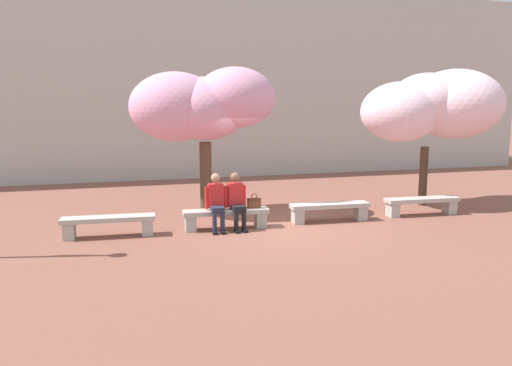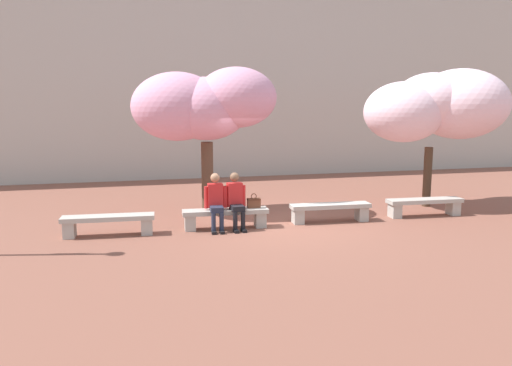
{
  "view_description": "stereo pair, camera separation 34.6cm",
  "coord_description": "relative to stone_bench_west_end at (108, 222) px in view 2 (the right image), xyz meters",
  "views": [
    {
      "loc": [
        -3.74,
        -10.93,
        2.84
      ],
      "look_at": [
        -0.52,
        0.2,
        1.0
      ],
      "focal_mm": 35.0,
      "sensor_mm": 36.0,
      "label": 1
    },
    {
      "loc": [
        -3.4,
        -11.02,
        2.84
      ],
      "look_at": [
        -0.52,
        0.2,
        1.0
      ],
      "focal_mm": 35.0,
      "sensor_mm": 36.0,
      "label": 2
    }
  ],
  "objects": [
    {
      "name": "stone_bench_west_end",
      "position": [
        0.0,
        0.0,
        0.0
      ],
      "size": [
        1.99,
        0.54,
        0.45
      ],
      "color": "#ADA89E",
      "rests_on": "ground"
    },
    {
      "name": "stone_bench_near_west",
      "position": [
        2.59,
        0.0,
        0.0
      ],
      "size": [
        1.99,
        0.54,
        0.45
      ],
      "color": "#ADA89E",
      "rests_on": "ground"
    },
    {
      "name": "stone_bench_center",
      "position": [
        5.18,
        0.0,
        0.0
      ],
      "size": [
        1.99,
        0.54,
        0.45
      ],
      "color": "#ADA89E",
      "rests_on": "ground"
    },
    {
      "name": "handbag",
      "position": [
        3.26,
        0.02,
        0.27
      ],
      "size": [
        0.3,
        0.15,
        0.34
      ],
      "color": "brown",
      "rests_on": "stone_bench_near_west"
    },
    {
      "name": "building_facade",
      "position": [
        3.88,
        10.0,
        3.34
      ],
      "size": [
        28.0,
        4.0,
        7.3
      ],
      "primitive_type": "cube",
      "color": "#B7B2A8",
      "rests_on": "ground"
    },
    {
      "name": "person_seated_right",
      "position": [
        2.82,
        -0.05,
        0.39
      ],
      "size": [
        0.51,
        0.69,
        1.29
      ],
      "color": "black",
      "rests_on": "ground"
    },
    {
      "name": "ground_plane",
      "position": [
        3.88,
        0.0,
        -0.31
      ],
      "size": [
        100.0,
        100.0,
        0.0
      ],
      "primitive_type": "plane",
      "color": "brown"
    },
    {
      "name": "person_seated_left",
      "position": [
        2.36,
        -0.05,
        0.39
      ],
      "size": [
        0.51,
        0.7,
        1.29
      ],
      "color": "black",
      "rests_on": "ground"
    },
    {
      "name": "cherry_tree_secondary",
      "position": [
        8.69,
        1.05,
        2.48
      ],
      "size": [
        3.96,
        2.62,
        3.79
      ],
      "color": "#473323",
      "rests_on": "ground"
    },
    {
      "name": "cherry_tree_main",
      "position": [
        2.38,
        1.69,
        2.5
      ],
      "size": [
        3.63,
        2.39,
        3.76
      ],
      "color": "#513828",
      "rests_on": "ground"
    },
    {
      "name": "stone_bench_near_east",
      "position": [
        7.76,
        0.0,
        0.0
      ],
      "size": [
        1.99,
        0.54,
        0.45
      ],
      "color": "#ADA89E",
      "rests_on": "ground"
    }
  ]
}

